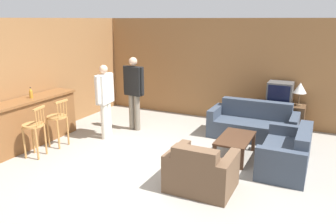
{
  "coord_description": "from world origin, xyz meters",
  "views": [
    {
      "loc": [
        2.5,
        -4.54,
        2.58
      ],
      "look_at": [
        -0.14,
        0.91,
        0.85
      ],
      "focal_mm": 35.0,
      "sensor_mm": 36.0,
      "label": 1
    }
  ],
  "objects_px": {
    "loveseat_right": "(288,154)",
    "tv_unit": "(278,117)",
    "armchair_near": "(201,172)",
    "bottle": "(31,93)",
    "bar_chair_mid": "(58,121)",
    "table_lamp": "(300,88)",
    "couch_far": "(253,125)",
    "person_by_window": "(134,90)",
    "person_by_counter": "(105,98)",
    "tv": "(280,93)",
    "coffee_table": "(235,140)",
    "bar_chair_near": "(34,129)"
  },
  "relations": [
    {
      "from": "bar_chair_mid",
      "to": "tv",
      "type": "relative_size",
      "value": 1.81
    },
    {
      "from": "loveseat_right",
      "to": "tv_unit",
      "type": "height_order",
      "value": "loveseat_right"
    },
    {
      "from": "loveseat_right",
      "to": "person_by_counter",
      "type": "distance_m",
      "value": 3.89
    },
    {
      "from": "couch_far",
      "to": "tv",
      "type": "relative_size",
      "value": 3.41
    },
    {
      "from": "tv",
      "to": "person_by_counter",
      "type": "distance_m",
      "value": 4.02
    },
    {
      "from": "bar_chair_mid",
      "to": "couch_far",
      "type": "bearing_deg",
      "value": 33.03
    },
    {
      "from": "table_lamp",
      "to": "tv_unit",
      "type": "bearing_deg",
      "value": 180.0
    },
    {
      "from": "tv",
      "to": "person_by_window",
      "type": "xyz_separation_m",
      "value": [
        -3.1,
        -1.44,
        0.07
      ]
    },
    {
      "from": "bar_chair_near",
      "to": "person_by_counter",
      "type": "height_order",
      "value": "person_by_counter"
    },
    {
      "from": "coffee_table",
      "to": "bottle",
      "type": "distance_m",
      "value": 4.25
    },
    {
      "from": "coffee_table",
      "to": "person_by_window",
      "type": "height_order",
      "value": "person_by_window"
    },
    {
      "from": "bar_chair_near",
      "to": "coffee_table",
      "type": "relative_size",
      "value": 0.96
    },
    {
      "from": "bar_chair_near",
      "to": "loveseat_right",
      "type": "bearing_deg",
      "value": 19.35
    },
    {
      "from": "table_lamp",
      "to": "person_by_counter",
      "type": "distance_m",
      "value": 4.39
    },
    {
      "from": "bar_chair_mid",
      "to": "table_lamp",
      "type": "relative_size",
      "value": 1.86
    },
    {
      "from": "couch_far",
      "to": "person_by_counter",
      "type": "bearing_deg",
      "value": -153.88
    },
    {
      "from": "person_by_window",
      "to": "person_by_counter",
      "type": "distance_m",
      "value": 0.8
    },
    {
      "from": "tv",
      "to": "table_lamp",
      "type": "xyz_separation_m",
      "value": [
        0.42,
        0.0,
        0.14
      ]
    },
    {
      "from": "bar_chair_near",
      "to": "coffee_table",
      "type": "height_order",
      "value": "bar_chair_near"
    },
    {
      "from": "bottle",
      "to": "person_by_counter",
      "type": "height_order",
      "value": "person_by_counter"
    },
    {
      "from": "loveseat_right",
      "to": "tv_unit",
      "type": "distance_m",
      "value": 2.16
    },
    {
      "from": "coffee_table",
      "to": "tv",
      "type": "bearing_deg",
      "value": 76.29
    },
    {
      "from": "bar_chair_mid",
      "to": "loveseat_right",
      "type": "relative_size",
      "value": 0.66
    },
    {
      "from": "coffee_table",
      "to": "bottle",
      "type": "xyz_separation_m",
      "value": [
        -4.04,
        -1.12,
        0.75
      ]
    },
    {
      "from": "bottle",
      "to": "coffee_table",
      "type": "bearing_deg",
      "value": 15.48
    },
    {
      "from": "armchair_near",
      "to": "tv",
      "type": "xyz_separation_m",
      "value": [
        0.66,
        3.48,
        0.63
      ]
    },
    {
      "from": "couch_far",
      "to": "tv_unit",
      "type": "height_order",
      "value": "couch_far"
    },
    {
      "from": "person_by_window",
      "to": "table_lamp",
      "type": "bearing_deg",
      "value": 22.31
    },
    {
      "from": "coffee_table",
      "to": "bar_chair_mid",
      "type": "bearing_deg",
      "value": -163.58
    },
    {
      "from": "bottle",
      "to": "person_by_counter",
      "type": "bearing_deg",
      "value": 39.38
    },
    {
      "from": "armchair_near",
      "to": "bottle",
      "type": "xyz_separation_m",
      "value": [
        -3.87,
        0.33,
        0.81
      ]
    },
    {
      "from": "table_lamp",
      "to": "person_by_counter",
      "type": "height_order",
      "value": "person_by_counter"
    },
    {
      "from": "tv_unit",
      "to": "bar_chair_near",
      "type": "bearing_deg",
      "value": -137.24
    },
    {
      "from": "armchair_near",
      "to": "table_lamp",
      "type": "distance_m",
      "value": 3.73
    },
    {
      "from": "tv",
      "to": "armchair_near",
      "type": "bearing_deg",
      "value": -100.75
    },
    {
      "from": "person_by_counter",
      "to": "bar_chair_near",
      "type": "bearing_deg",
      "value": -111.97
    },
    {
      "from": "coffee_table",
      "to": "tv",
      "type": "height_order",
      "value": "tv"
    },
    {
      "from": "table_lamp",
      "to": "person_by_counter",
      "type": "bearing_deg",
      "value": -149.93
    },
    {
      "from": "bar_chair_near",
      "to": "table_lamp",
      "type": "bearing_deg",
      "value": 39.87
    },
    {
      "from": "coffee_table",
      "to": "couch_far",
      "type": "bearing_deg",
      "value": 86.86
    },
    {
      "from": "armchair_near",
      "to": "bottle",
      "type": "bearing_deg",
      "value": 175.13
    },
    {
      "from": "tv_unit",
      "to": "tv",
      "type": "distance_m",
      "value": 0.59
    },
    {
      "from": "coffee_table",
      "to": "loveseat_right",
      "type": "bearing_deg",
      "value": -4.57
    },
    {
      "from": "coffee_table",
      "to": "bottle",
      "type": "height_order",
      "value": "bottle"
    },
    {
      "from": "couch_far",
      "to": "armchair_near",
      "type": "bearing_deg",
      "value": -94.93
    },
    {
      "from": "couch_far",
      "to": "bottle",
      "type": "distance_m",
      "value": 4.82
    },
    {
      "from": "bar_chair_mid",
      "to": "tv",
      "type": "distance_m",
      "value": 5.01
    },
    {
      "from": "table_lamp",
      "to": "person_by_window",
      "type": "xyz_separation_m",
      "value": [
        -3.52,
        -1.45,
        -0.07
      ]
    },
    {
      "from": "armchair_near",
      "to": "person_by_counter",
      "type": "bearing_deg",
      "value": 154.71
    },
    {
      "from": "couch_far",
      "to": "person_by_window",
      "type": "relative_size",
      "value": 1.08
    }
  ]
}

